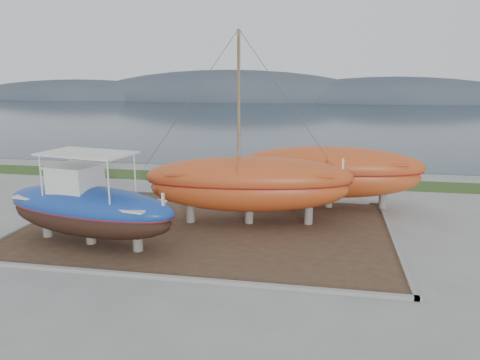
% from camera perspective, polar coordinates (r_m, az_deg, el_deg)
% --- Properties ---
extents(ground, '(140.00, 140.00, 0.00)m').
position_cam_1_polar(ground, '(20.20, -7.10, -9.48)').
color(ground, gray).
rests_on(ground, ground).
extents(dirt_patch, '(18.00, 12.00, 0.06)m').
position_cam_1_polar(dirt_patch, '(23.78, -4.18, -5.86)').
color(dirt_patch, '#422D1E').
rests_on(dirt_patch, ground).
extents(curb_frame, '(18.60, 12.60, 0.15)m').
position_cam_1_polar(curb_frame, '(23.77, -4.18, -5.76)').
color(curb_frame, gray).
rests_on(curb_frame, ground).
extents(grass_strip, '(44.00, 3.00, 0.08)m').
position_cam_1_polar(grass_strip, '(34.62, 0.66, 0.13)').
color(grass_strip, '#284219').
rests_on(grass_strip, ground).
extents(sea, '(260.00, 100.00, 0.04)m').
position_cam_1_polar(sea, '(88.29, 6.86, 7.73)').
color(sea, '#1A2A35').
rests_on(sea, ground).
extents(mountain_ridge, '(200.00, 36.00, 20.00)m').
position_cam_1_polar(mountain_ridge, '(143.09, 8.40, 9.58)').
color(mountain_ridge, '#333D49').
rests_on(mountain_ridge, ground).
extents(blue_caique, '(9.12, 4.36, 4.21)m').
position_cam_1_polar(blue_caique, '(22.04, -18.02, -2.18)').
color(blue_caique, '#183E9A').
rests_on(blue_caique, dirt_patch).
extents(white_dinghy, '(4.89, 3.26, 1.38)m').
position_cam_1_polar(white_dinghy, '(28.16, -18.04, -1.99)').
color(white_dinghy, silver).
rests_on(white_dinghy, dirt_patch).
extents(orange_sailboat, '(10.95, 4.54, 9.67)m').
position_cam_1_polar(orange_sailboat, '(23.41, 1.16, 6.09)').
color(orange_sailboat, '#B4451B').
rests_on(orange_sailboat, dirt_patch).
extents(orange_bare_hull, '(10.62, 3.45, 3.45)m').
position_cam_1_polar(orange_bare_hull, '(27.42, 10.86, 0.26)').
color(orange_bare_hull, '#B4451B').
rests_on(orange_bare_hull, dirt_patch).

